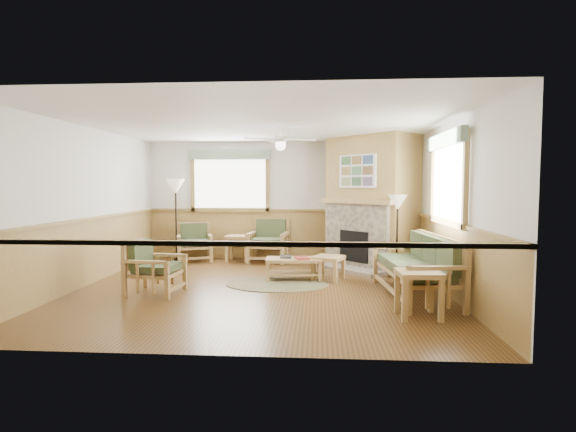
# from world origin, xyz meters

# --- Properties ---
(floor) EXTENTS (6.00, 6.00, 0.01)m
(floor) POSITION_xyz_m (0.00, 0.00, -0.01)
(floor) COLOR #513416
(floor) RESTS_ON ground
(ceiling) EXTENTS (6.00, 6.00, 0.01)m
(ceiling) POSITION_xyz_m (0.00, 0.00, 2.70)
(ceiling) COLOR white
(ceiling) RESTS_ON floor
(wall_back) EXTENTS (6.00, 0.02, 2.70)m
(wall_back) POSITION_xyz_m (0.00, 3.00, 1.35)
(wall_back) COLOR silver
(wall_back) RESTS_ON floor
(wall_front) EXTENTS (6.00, 0.02, 2.70)m
(wall_front) POSITION_xyz_m (0.00, -3.00, 1.35)
(wall_front) COLOR silver
(wall_front) RESTS_ON floor
(wall_left) EXTENTS (0.02, 6.00, 2.70)m
(wall_left) POSITION_xyz_m (-3.00, 0.00, 1.35)
(wall_left) COLOR silver
(wall_left) RESTS_ON floor
(wall_right) EXTENTS (0.02, 6.00, 2.70)m
(wall_right) POSITION_xyz_m (3.00, 0.00, 1.35)
(wall_right) COLOR silver
(wall_right) RESTS_ON floor
(wainscot) EXTENTS (6.00, 6.00, 1.10)m
(wainscot) POSITION_xyz_m (0.00, 0.00, 0.55)
(wainscot) COLOR olive
(wainscot) RESTS_ON floor
(fireplace) EXTENTS (3.11, 3.11, 2.70)m
(fireplace) POSITION_xyz_m (2.05, 2.05, 1.35)
(fireplace) COLOR olive
(fireplace) RESTS_ON floor
(window_back) EXTENTS (1.90, 0.16, 1.50)m
(window_back) POSITION_xyz_m (-1.10, 2.96, 2.53)
(window_back) COLOR white
(window_back) RESTS_ON wall_back
(window_right) EXTENTS (0.16, 1.90, 1.50)m
(window_right) POSITION_xyz_m (2.96, -0.20, 2.53)
(window_right) COLOR white
(window_right) RESTS_ON wall_right
(ceiling_fan) EXTENTS (1.59, 1.59, 0.36)m
(ceiling_fan) POSITION_xyz_m (0.30, 0.30, 2.66)
(ceiling_fan) COLOR white
(ceiling_fan) RESTS_ON ceiling
(sofa) EXTENTS (2.11, 1.03, 0.94)m
(sofa) POSITION_xyz_m (2.42, -0.44, 0.47)
(sofa) COLOR #A8844E
(sofa) RESTS_ON floor
(armchair_back_left) EXTENTS (0.95, 0.95, 0.84)m
(armchair_back_left) POSITION_xyz_m (-1.83, 2.51, 0.42)
(armchair_back_left) COLOR #A8844E
(armchair_back_left) RESTS_ON floor
(armchair_back_right) EXTENTS (0.91, 0.91, 0.94)m
(armchair_back_right) POSITION_xyz_m (-0.16, 2.55, 0.47)
(armchair_back_right) COLOR #A8844E
(armchair_back_right) RESTS_ON floor
(armchair_left) EXTENTS (0.82, 0.82, 0.84)m
(armchair_left) POSITION_xyz_m (-1.60, -0.53, 0.42)
(armchair_left) COLOR #A8844E
(armchair_left) RESTS_ON floor
(coffee_table) EXTENTS (1.02, 0.56, 0.40)m
(coffee_table) POSITION_xyz_m (0.51, 0.64, 0.20)
(coffee_table) COLOR #A8844E
(coffee_table) RESTS_ON floor
(end_table_chairs) EXTENTS (0.55, 0.53, 0.58)m
(end_table_chairs) POSITION_xyz_m (-0.84, 2.55, 0.29)
(end_table_chairs) COLOR #A8844E
(end_table_chairs) RESTS_ON floor
(end_table_sofa) EXTENTS (0.56, 0.54, 0.60)m
(end_table_sofa) POSITION_xyz_m (2.24, -1.53, 0.30)
(end_table_sofa) COLOR #A8844E
(end_table_sofa) RESTS_ON floor
(footstool) EXTENTS (0.65, 0.65, 0.43)m
(footstool) POSITION_xyz_m (1.13, 0.69, 0.22)
(footstool) COLOR #A8844E
(footstool) RESTS_ON floor
(braided_rug) EXTENTS (1.96, 1.96, 0.01)m
(braided_rug) POSITION_xyz_m (0.24, 0.24, 0.01)
(braided_rug) COLOR brown
(braided_rug) RESTS_ON floor
(floor_lamp_left) EXTENTS (0.51, 0.51, 1.85)m
(floor_lamp_left) POSITION_xyz_m (-2.23, 2.46, 0.93)
(floor_lamp_left) COLOR black
(floor_lamp_left) RESTS_ON floor
(floor_lamp_right) EXTENTS (0.45, 0.45, 1.53)m
(floor_lamp_right) POSITION_xyz_m (2.42, 1.12, 0.77)
(floor_lamp_right) COLOR black
(floor_lamp_right) RESTS_ON floor
(book_red) EXTENTS (0.29, 0.35, 0.03)m
(book_red) POSITION_xyz_m (0.66, 0.59, 0.43)
(book_red) COLOR maroon
(book_red) RESTS_ON coffee_table
(book_dark) EXTENTS (0.22, 0.28, 0.03)m
(book_dark) POSITION_xyz_m (0.36, 0.71, 0.42)
(book_dark) COLOR black
(book_dark) RESTS_ON coffee_table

